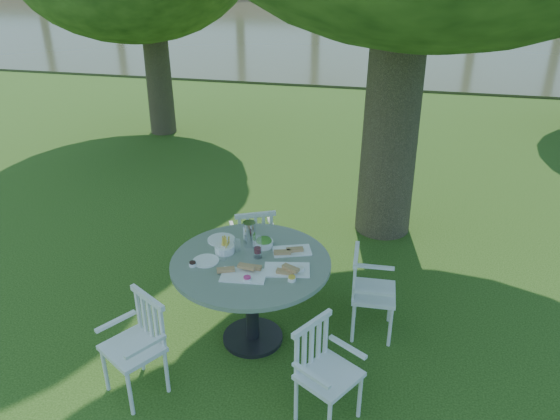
{
  "coord_description": "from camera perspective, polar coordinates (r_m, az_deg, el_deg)",
  "views": [
    {
      "loc": [
        1.07,
        -4.77,
        3.37
      ],
      "look_at": [
        0.0,
        0.2,
        0.85
      ],
      "focal_mm": 35.0,
      "sensor_mm": 36.0,
      "label": 1
    }
  ],
  "objects": [
    {
      "name": "chair_sw",
      "position": [
        4.63,
        -14.34,
        -12.77
      ],
      "size": [
        0.58,
        0.57,
        0.86
      ],
      "rotation": [
        0.0,
        0.0,
        -0.56
      ],
      "color": "white",
      "rests_on": "ground"
    },
    {
      "name": "river",
      "position": [
        27.99,
        10.46,
        19.04
      ],
      "size": [
        100.0,
        28.0,
        0.12
      ],
      "primitive_type": "cube",
      "color": "#333720",
      "rests_on": "ground"
    },
    {
      "name": "chair_nw",
      "position": [
        5.87,
        -2.7,
        -2.96
      ],
      "size": [
        0.56,
        0.54,
        0.85
      ],
      "rotation": [
        0.0,
        0.0,
        -2.71
      ],
      "color": "white",
      "rests_on": "ground"
    },
    {
      "name": "table",
      "position": [
        4.87,
        -3.03,
        -6.97
      ],
      "size": [
        1.4,
        1.4,
        0.86
      ],
      "color": "black",
      "rests_on": "ground"
    },
    {
      "name": "chair_ne",
      "position": [
        5.14,
        8.88,
        -7.9
      ],
      "size": [
        0.42,
        0.44,
        0.85
      ],
      "rotation": [
        0.0,
        0.0,
        -4.68
      ],
      "color": "white",
      "rests_on": "ground"
    },
    {
      "name": "tableware",
      "position": [
        4.85,
        -3.23,
        -4.13
      ],
      "size": [
        1.05,
        0.8,
        0.24
      ],
      "color": "white",
      "rests_on": "table"
    },
    {
      "name": "ground",
      "position": [
        5.93,
        -0.41,
        -8.22
      ],
      "size": [
        140.0,
        140.0,
        0.0
      ],
      "primitive_type": "plane",
      "color": "#18370B",
      "rests_on": "ground"
    },
    {
      "name": "chair_se",
      "position": [
        4.3,
        4.3,
        -15.76
      ],
      "size": [
        0.56,
        0.57,
        0.83
      ],
      "rotation": [
        0.0,
        0.0,
        1.01
      ],
      "color": "white",
      "rests_on": "ground"
    }
  ]
}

